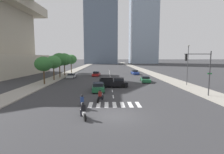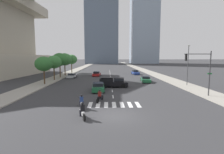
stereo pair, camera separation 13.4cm
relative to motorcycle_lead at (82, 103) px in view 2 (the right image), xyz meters
The scene contains 22 objects.
ground_plane 4.28m from the motorcycle_lead, 35.35° to the right, with size 800.00×800.00×0.00m, color #333335.
sidewalk_east 32.53m from the motorcycle_lead, 57.88° to the left, with size 4.00×260.00×0.15m, color gray.
sidewalk_west 29.44m from the motorcycle_lead, 110.65° to the left, with size 4.00×260.00×0.15m, color gray.
crosswalk_near 3.72m from the motorcycle_lead, 20.05° to the left, with size 5.85×2.37×0.01m.
lane_divider_center 29.47m from the motorcycle_lead, 83.27° to the left, with size 0.14×50.00×0.01m.
motorcycle_lead is the anchor object (origin of this frame).
motorcycle_trailing 3.07m from the motorcycle_lead, 80.30° to the right, with size 1.00×1.98×1.49m.
motorcycle_third 3.22m from the motorcycle_lead, 56.17° to the left, with size 0.93×2.14×1.49m.
pickup_truck 13.51m from the motorcycle_lead, 73.01° to the left, with size 5.46×2.37×1.67m.
sedan_blue_0 37.19m from the motorcycle_lead, 72.38° to the left, with size 2.05×4.68×1.35m.
sedan_green_1 9.35m from the motorcycle_lead, 82.45° to the left, with size 2.08×4.60×1.36m.
sedan_red_2 31.08m from the motorcycle_lead, 90.81° to the left, with size 2.15×4.57×1.29m.
sedan_green_3 21.97m from the motorcycle_lead, 60.23° to the left, with size 2.19×4.79×1.21m.
sedan_silver_4 27.51m from the motorcycle_lead, 103.70° to the left, with size 1.87×4.63×1.23m.
traffic_signal_near 16.31m from the motorcycle_lead, 18.04° to the left, with size 3.86×0.28×6.00m.
street_lamp_east 22.78m from the motorcycle_lead, 38.40° to the left, with size 0.50×0.24×7.42m.
street_tree_nearest 18.81m from the motorcycle_lead, 121.22° to the left, with size 3.32×3.32×5.32m.
street_tree_second 24.27m from the motorcycle_lead, 113.53° to the left, with size 3.48×3.48×5.56m.
street_tree_third 28.93m from the motorcycle_lead, 109.55° to the left, with size 3.87×3.87×6.24m.
street_tree_fourth 33.70m from the motorcycle_lead, 106.65° to the left, with size 4.08×4.08×6.29m.
street_tree_fifth 42.61m from the motorcycle_lead, 103.05° to the left, with size 3.80×3.80×6.05m.
office_tower_center_skyline 146.69m from the motorcycle_lead, 75.81° to the left, with size 22.05×20.56×107.06m.
Camera 2 is at (-0.68, -15.29, 5.35)m, focal length 27.70 mm.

